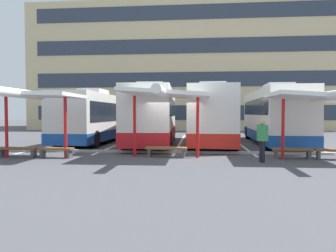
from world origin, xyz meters
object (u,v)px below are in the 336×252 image
object	(u,v)px
waiting_shelter_1	(165,95)
waiting_passenger_0	(262,137)
coach_bus_1	(153,116)
bench_0	(18,150)
bench_2	(166,149)
coach_bus_3	(273,116)
coach_bus_0	(101,118)
waiting_shelter_0	(32,96)
waiting_shelter_2	(319,98)
bench_3	(292,151)
bench_4	(336,152)
coach_bus_2	(212,116)
bench_1	(56,150)

from	to	relation	value
waiting_shelter_1	waiting_passenger_0	distance (m)	4.46
waiting_shelter_1	coach_bus_1	bearing A→B (deg)	102.15
bench_0	bench_2	bearing A→B (deg)	6.14
coach_bus_3	bench_0	distance (m)	15.14
coach_bus_0	waiting_shelter_0	xyz separation A→B (m)	(-0.29, -9.03, 1.07)
waiting_shelter_2	coach_bus_1	bearing A→B (deg)	139.31
coach_bus_0	waiting_shelter_1	distance (m)	10.09
coach_bus_1	coach_bus_3	xyz separation A→B (m)	(7.78, 0.64, 0.00)
bench_3	bench_4	bearing A→B (deg)	-3.50
waiting_shelter_0	bench_3	world-z (taller)	waiting_shelter_0
bench_0	bench_3	xyz separation A→B (m)	(12.20, 0.69, -0.00)
bench_2	waiting_shelter_1	bearing A→B (deg)	-90.00
coach_bus_0	bench_0	bearing A→B (deg)	-97.80
coach_bus_2	bench_1	bearing A→B (deg)	-135.69
coach_bus_1	waiting_passenger_0	bearing A→B (deg)	-54.15
coach_bus_0	waiting_shelter_0	size ratio (longest dim) A/B	2.72
coach_bus_1	coach_bus_3	distance (m)	7.80
waiting_shelter_1	bench_2	xyz separation A→B (m)	(-0.00, 0.43, -2.45)
waiting_shelter_0	bench_0	bearing A→B (deg)	159.81
bench_2	waiting_passenger_0	world-z (taller)	waiting_passenger_0
waiting_shelter_2	waiting_passenger_0	world-z (taller)	waiting_shelter_2
bench_0	waiting_passenger_0	bearing A→B (deg)	-2.94
coach_bus_2	bench_0	world-z (taller)	coach_bus_2
bench_1	waiting_passenger_0	xyz separation A→B (m)	(8.86, -0.54, 0.70)
coach_bus_2	bench_4	bearing A→B (deg)	-52.48
waiting_shelter_0	bench_1	size ratio (longest dim) A/B	2.89
bench_1	bench_4	world-z (taller)	same
bench_1	waiting_shelter_0	bearing A→B (deg)	-160.42
waiting_shelter_1	bench_3	distance (m)	6.08
coach_bus_2	bench_0	size ratio (longest dim) A/B	5.89
waiting_shelter_0	bench_0	world-z (taller)	waiting_shelter_0
waiting_shelter_0	waiting_passenger_0	bearing A→B (deg)	-1.27
coach_bus_0	coach_bus_3	distance (m)	11.84
bench_3	coach_bus_1	bearing A→B (deg)	137.95
waiting_shelter_1	bench_2	size ratio (longest dim) A/B	2.69
coach_bus_1	coach_bus_3	world-z (taller)	coach_bus_1
coach_bus_0	coach_bus_1	bearing A→B (deg)	-22.93
coach_bus_1	bench_2	size ratio (longest dim) A/B	6.05
waiting_shelter_2	bench_3	distance (m)	2.50
bench_1	bench_2	distance (m)	4.91
bench_0	coach_bus_2	bearing A→B (deg)	37.98
coach_bus_1	waiting_passenger_0	distance (m)	9.34
coach_bus_2	waiting_shelter_0	distance (m)	11.03
bench_0	waiting_passenger_0	xyz separation A→B (m)	(10.66, -0.55, 0.69)
waiting_shelter_0	waiting_shelter_1	world-z (taller)	waiting_shelter_1
bench_3	waiting_passenger_0	xyz separation A→B (m)	(-1.54, -1.24, 0.69)
coach_bus_0	waiting_shelter_2	size ratio (longest dim) A/B	2.55
waiting_passenger_0	bench_3	bearing A→B (deg)	38.77
waiting_shelter_1	bench_3	xyz separation A→B (m)	(5.55, 0.40, -2.45)
waiting_shelter_0	coach_bus_0	bearing A→B (deg)	88.15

